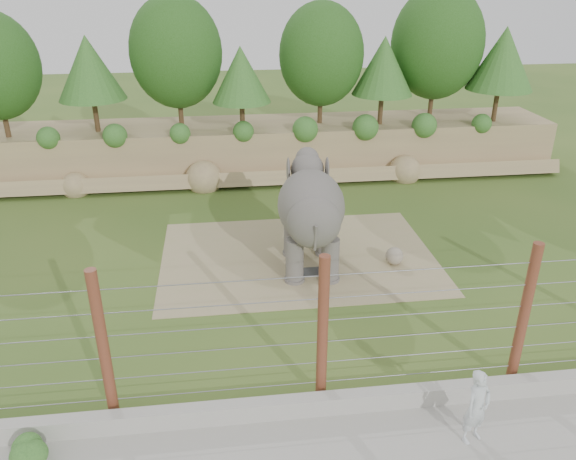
{
  "coord_description": "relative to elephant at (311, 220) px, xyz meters",
  "views": [
    {
      "loc": [
        -2.17,
        -15.21,
        9.74
      ],
      "look_at": [
        0.0,
        2.0,
        1.6
      ],
      "focal_mm": 35.0,
      "sensor_mm": 36.0,
      "label": 1
    }
  ],
  "objects": [
    {
      "name": "retaining_wall",
      "position": [
        -0.81,
        -7.19,
        -1.6
      ],
      "size": [
        26.0,
        0.35,
        0.5
      ],
      "primitive_type": "cube",
      "color": "#AEACA1",
      "rests_on": "ground"
    },
    {
      "name": "ground",
      "position": [
        -0.81,
        -2.19,
        -1.85
      ],
      "size": [
        90.0,
        90.0,
        0.0
      ],
      "primitive_type": "plane",
      "color": "#3C5F23",
      "rests_on": "ground"
    },
    {
      "name": "stone_ball",
      "position": [
        3.04,
        -0.19,
        -1.51
      ],
      "size": [
        0.64,
        0.64,
        0.64
      ],
      "primitive_type": "sphere",
      "color": "gray",
      "rests_on": "dirt_patch"
    },
    {
      "name": "walkway_shrub",
      "position": [
        -7.38,
        -7.99,
        -1.49
      ],
      "size": [
        0.7,
        0.7,
        0.7
      ],
      "primitive_type": "sphere",
      "color": "#316327",
      "rests_on": "walkway"
    },
    {
      "name": "back_embankment",
      "position": [
        -0.23,
        10.48,
        2.11
      ],
      "size": [
        30.0,
        5.52,
        8.77
      ],
      "color": "#937A59",
      "rests_on": "ground"
    },
    {
      "name": "elephant",
      "position": [
        0.0,
        0.0,
        0.0
      ],
      "size": [
        2.35,
        4.73,
        3.7
      ],
      "primitive_type": null,
      "rotation": [
        0.0,
        0.0,
        -0.09
      ],
      "color": "#5C5551",
      "rests_on": "ground"
    },
    {
      "name": "barrier_fence",
      "position": [
        -0.81,
        -6.69,
        0.15
      ],
      "size": [
        20.26,
        0.26,
        4.0
      ],
      "color": "brown",
      "rests_on": "ground"
    },
    {
      "name": "zookeeper",
      "position": [
        2.35,
        -8.46,
        -0.91
      ],
      "size": [
        0.8,
        0.69,
        1.87
      ],
      "primitive_type": "imported",
      "rotation": [
        0.0,
        0.0,
        0.42
      ],
      "color": "silver",
      "rests_on": "walkway"
    },
    {
      "name": "drain_grate",
      "position": [
        0.03,
        -0.41,
        -1.82
      ],
      "size": [
        1.0,
        0.6,
        0.03
      ],
      "primitive_type": "cube",
      "color": "#262628",
      "rests_on": "dirt_patch"
    },
    {
      "name": "dirt_patch",
      "position": [
        -0.31,
        0.81,
        -1.84
      ],
      "size": [
        10.0,
        7.0,
        0.02
      ],
      "primitive_type": "cube",
      "color": "tan",
      "rests_on": "ground"
    }
  ]
}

